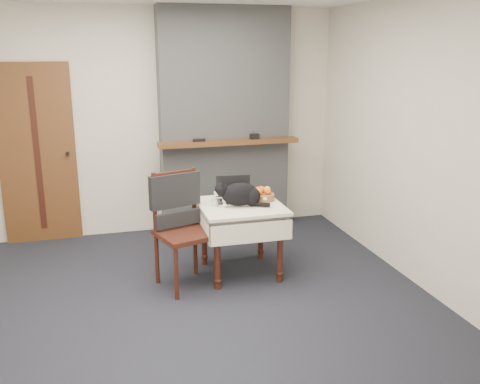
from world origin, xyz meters
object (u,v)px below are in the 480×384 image
object	(u,v)px
laptop	(234,195)
chair	(180,213)
pill_bottle	(265,202)
cream_jar	(214,202)
fruit_basket	(263,195)
door	(38,154)
cat	(241,194)
side_table	(241,216)

from	to	relation	value
laptop	chair	distance (m)	0.59
pill_bottle	chair	xyz separation A→B (m)	(-0.80, 0.07, -0.06)
cream_jar	fruit_basket	size ratio (longest dim) A/B	0.32
door	chair	size ratio (longest dim) A/B	1.87
fruit_basket	pill_bottle	bearing A→B (deg)	-101.71
door	fruit_basket	xyz separation A→B (m)	(2.18, -1.40, -0.25)
door	cream_jar	size ratio (longest dim) A/B	27.80
door	cat	size ratio (longest dim) A/B	3.93
door	laptop	bearing A→B (deg)	-35.94
side_table	cream_jar	bearing A→B (deg)	176.15
laptop	cat	xyz separation A→B (m)	(0.02, -0.16, 0.05)
cat	cream_jar	world-z (taller)	cat
side_table	cat	size ratio (longest dim) A/B	1.53
door	laptop	world-z (taller)	door
cat	side_table	bearing A→B (deg)	83.36
pill_bottle	laptop	bearing A→B (deg)	134.66
side_table	pill_bottle	bearing A→B (deg)	-30.63
side_table	fruit_basket	distance (m)	0.31
side_table	chair	bearing A→B (deg)	-175.08
side_table	cat	bearing A→B (deg)	-103.92
cat	cream_jar	bearing A→B (deg)	175.11
laptop	side_table	bearing A→B (deg)	-67.89
cat	fruit_basket	size ratio (longest dim) A/B	2.25
chair	cat	bearing A→B (deg)	-16.07
laptop	cat	distance (m)	0.16
door	cat	world-z (taller)	door
pill_bottle	cat	bearing A→B (deg)	158.19
pill_bottle	fruit_basket	bearing A→B (deg)	78.29
side_table	laptop	size ratio (longest dim) A/B	2.13
cat	fruit_basket	xyz separation A→B (m)	(0.26, 0.13, -0.06)
side_table	cream_jar	xyz separation A→B (m)	(-0.26, 0.02, 0.15)
laptop	cream_jar	bearing A→B (deg)	-148.47
laptop	chair	world-z (taller)	chair
side_table	cream_jar	size ratio (longest dim) A/B	10.84
door	cat	xyz separation A→B (m)	(1.92, -1.53, -0.19)
cream_jar	fruit_basket	xyz separation A→B (m)	(0.51, 0.08, 0.02)
side_table	fruit_basket	world-z (taller)	fruit_basket
door	pill_bottle	world-z (taller)	door
side_table	fruit_basket	bearing A→B (deg)	20.39
cat	cream_jar	xyz separation A→B (m)	(-0.25, 0.05, -0.07)
cat	fruit_basket	bearing A→B (deg)	33.73
side_table	chair	xyz separation A→B (m)	(-0.60, -0.05, 0.09)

